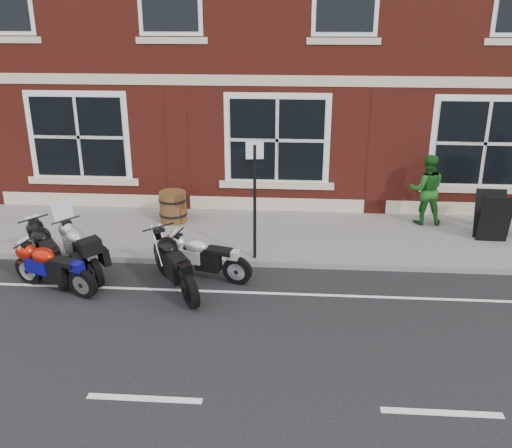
% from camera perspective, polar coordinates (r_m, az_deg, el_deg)
% --- Properties ---
extents(ground, '(80.00, 80.00, 0.00)m').
position_cam_1_polar(ground, '(10.77, -7.04, -7.11)').
color(ground, black).
rests_on(ground, ground).
extents(sidewalk, '(30.00, 3.00, 0.12)m').
position_cam_1_polar(sidewalk, '(13.43, -4.66, -0.91)').
color(sidewalk, slate).
rests_on(sidewalk, ground).
extents(kerb, '(30.00, 0.16, 0.12)m').
position_cam_1_polar(kerb, '(11.99, -5.78, -3.70)').
color(kerb, slate).
rests_on(kerb, ground).
extents(moto_touring_silver, '(1.38, 1.65, 1.33)m').
position_cam_1_polar(moto_touring_silver, '(11.90, -17.02, -2.23)').
color(moto_touring_silver, black).
rests_on(moto_touring_silver, ground).
extents(moto_sport_red, '(1.83, 0.81, 0.86)m').
position_cam_1_polar(moto_sport_red, '(11.33, -19.58, -3.97)').
color(moto_sport_red, black).
rests_on(moto_sport_red, ground).
extents(moto_sport_black, '(1.40, 1.76, 0.95)m').
position_cam_1_polar(moto_sport_black, '(12.01, -19.98, -2.34)').
color(moto_sport_black, black).
rests_on(moto_sport_black, ground).
extents(moto_sport_silver, '(1.84, 0.64, 0.85)m').
position_cam_1_polar(moto_sport_silver, '(11.19, -5.14, -3.14)').
color(moto_sport_silver, black).
rests_on(moto_sport_silver, ground).
extents(moto_naked_black, '(1.25, 1.95, 0.99)m').
position_cam_1_polar(moto_naked_black, '(10.82, -8.05, -3.68)').
color(moto_naked_black, black).
rests_on(moto_naked_black, ground).
extents(pedestrian_right, '(0.84, 0.67, 1.70)m').
position_cam_1_polar(pedestrian_right, '(14.17, 16.67, 3.33)').
color(pedestrian_right, '#174F16').
rests_on(pedestrian_right, sidewalk).
extents(a_board_sign, '(0.68, 0.47, 1.11)m').
position_cam_1_polar(a_board_sign, '(13.71, 22.57, 0.71)').
color(a_board_sign, black).
rests_on(a_board_sign, sidewalk).
extents(barrel_planter, '(0.68, 0.68, 0.75)m').
position_cam_1_polar(barrel_planter, '(13.98, -8.30, 1.73)').
color(barrel_planter, '#421C11').
rests_on(barrel_planter, sidewalk).
extents(parking_sign, '(0.35, 0.07, 2.47)m').
position_cam_1_polar(parking_sign, '(11.44, -0.13, 3.16)').
color(parking_sign, black).
rests_on(parking_sign, sidewalk).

